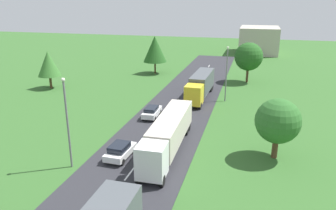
{
  "coord_description": "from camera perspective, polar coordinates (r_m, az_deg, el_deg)",
  "views": [
    {
      "loc": [
        10.09,
        3.85,
        15.19
      ],
      "look_at": [
        -0.18,
        42.42,
        2.11
      ],
      "focal_mm": 34.66,
      "sensor_mm": 36.0,
      "label": 1
    }
  ],
  "objects": [
    {
      "name": "road",
      "position": [
        27.53,
        -9.63,
        -15.55
      ],
      "size": [
        10.0,
        140.0,
        0.06
      ],
      "primitive_type": "cube",
      "color": "#2B2B30",
      "rests_on": "ground"
    },
    {
      "name": "truck_second",
      "position": [
        33.35,
        0.04,
        -4.96
      ],
      "size": [
        2.79,
        14.27,
        3.48
      ],
      "color": "white",
      "rests_on": "road"
    },
    {
      "name": "truck_third",
      "position": [
        51.9,
        5.74,
        3.55
      ],
      "size": [
        2.8,
        12.3,
        3.77
      ],
      "color": "yellow",
      "rests_on": "road"
    },
    {
      "name": "car_third",
      "position": [
        32.86,
        -8.44,
        -7.94
      ],
      "size": [
        2.07,
        4.07,
        1.53
      ],
      "color": "white",
      "rests_on": "road"
    },
    {
      "name": "car_fourth",
      "position": [
        43.48,
        -2.87,
        -1.17
      ],
      "size": [
        1.82,
        4.25,
        1.45
      ],
      "color": "white",
      "rests_on": "road"
    },
    {
      "name": "lamppost_second",
      "position": [
        30.76,
        -17.32,
        -2.41
      ],
      "size": [
        0.36,
        0.36,
        8.68
      ],
      "color": "slate",
      "rests_on": "ground"
    },
    {
      "name": "lamppost_third",
      "position": [
        50.28,
        10.26,
        5.85
      ],
      "size": [
        0.36,
        0.36,
        8.5
      ],
      "color": "slate",
      "rests_on": "ground"
    },
    {
      "name": "tree_oak",
      "position": [
        60.83,
        -20.27,
        6.83
      ],
      "size": [
        3.96,
        3.96,
        6.61
      ],
      "color": "#513823",
      "rests_on": "ground"
    },
    {
      "name": "tree_maple",
      "position": [
        68.99,
        -2.32,
        9.81
      ],
      "size": [
        4.9,
        4.9,
        7.91
      ],
      "color": "#513823",
      "rests_on": "ground"
    },
    {
      "name": "tree_elm",
      "position": [
        63.23,
        14.0,
        8.26
      ],
      "size": [
        5.27,
        5.27,
        7.56
      ],
      "color": "#513823",
      "rests_on": "ground"
    },
    {
      "name": "tree_ash",
      "position": [
        33.27,
        18.76,
        -2.72
      ],
      "size": [
        4.43,
        4.43,
        6.13
      ],
      "color": "#513823",
      "rests_on": "ground"
    },
    {
      "name": "distant_building",
      "position": [
        100.41,
        15.69,
        10.94
      ],
      "size": [
        10.81,
        13.95,
        7.49
      ],
      "primitive_type": "cube",
      "color": "#B2A899",
      "rests_on": "ground"
    }
  ]
}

